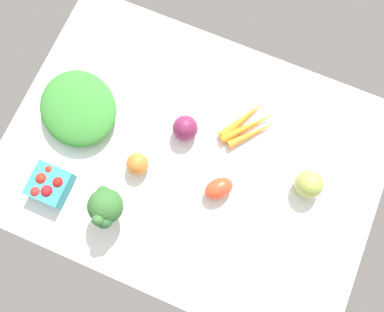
{
  "coord_description": "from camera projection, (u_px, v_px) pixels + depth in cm",
  "views": [
    {
      "loc": [
        -10.43,
        24.7,
        113.54
      ],
      "look_at": [
        0.0,
        0.0,
        4.0
      ],
      "focal_mm": 38.25,
      "sensor_mm": 36.0,
      "label": 1
    }
  ],
  "objects": [
    {
      "name": "broccoli_head",
      "position": [
        105.0,
        207.0,
        1.03
      ],
      "size": [
        9.14,
        10.05,
        13.03
      ],
      "color": "#A9D373",
      "rests_on": "tablecloth"
    },
    {
      "name": "carrot_bunch",
      "position": [
        248.0,
        125.0,
        1.16
      ],
      "size": [
        15.25,
        18.08,
        2.84
      ],
      "color": "orange",
      "rests_on": "tablecloth"
    },
    {
      "name": "berry_basket",
      "position": [
        49.0,
        185.0,
        1.1
      ],
      "size": [
        9.94,
        9.94,
        6.26
      ],
      "color": "teal",
      "rests_on": "tablecloth"
    },
    {
      "name": "roma_tomato",
      "position": [
        219.0,
        188.0,
        1.1
      ],
      "size": [
        9.53,
        9.76,
        5.57
      ],
      "primitive_type": "ellipsoid",
      "rotation": [
        0.0,
        0.0,
        0.85
      ],
      "color": "#E14829",
      "rests_on": "tablecloth"
    },
    {
      "name": "heirloom_tomato_green",
      "position": [
        309.0,
        184.0,
        1.09
      ],
      "size": [
        7.82,
        7.82,
        7.82
      ],
      "primitive_type": "sphere",
      "color": "#9EAE4E",
      "rests_on": "tablecloth"
    },
    {
      "name": "heirloom_tomato_orange",
      "position": [
        137.0,
        164.0,
        1.11
      ],
      "size": [
        6.24,
        6.24,
        6.24
      ],
      "primitive_type": "sphere",
      "color": "orange",
      "rests_on": "tablecloth"
    },
    {
      "name": "tablecloth",
      "position": [
        192.0,
        159.0,
        1.16
      ],
      "size": [
        104.0,
        76.0,
        2.0
      ],
      "primitive_type": "cube",
      "color": "white",
      "rests_on": "ground"
    },
    {
      "name": "red_onion_near_basket",
      "position": [
        185.0,
        128.0,
        1.13
      ],
      "size": [
        7.13,
        7.13,
        7.13
      ],
      "primitive_type": "sphere",
      "color": "#77234B",
      "rests_on": "tablecloth"
    },
    {
      "name": "leafy_greens_clump",
      "position": [
        79.0,
        107.0,
        1.15
      ],
      "size": [
        31.4,
        30.85,
        6.91
      ],
      "primitive_type": "ellipsoid",
      "rotation": [
        0.0,
        0.0,
        2.49
      ],
      "color": "#378533",
      "rests_on": "tablecloth"
    }
  ]
}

